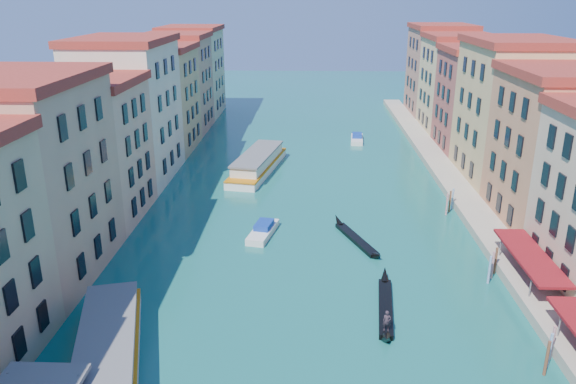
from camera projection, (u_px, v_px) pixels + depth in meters
The scene contains 10 objects.
left_bank_palazzos at pixel (114, 124), 77.32m from camera, with size 12.80×128.40×21.00m.
right_bank_palazzos at pixel (525, 127), 75.57m from camera, with size 12.80×128.40×21.00m.
quay at pixel (458, 191), 78.94m from camera, with size 4.00×140.00×1.00m, color #ACA08A.
mooring_poles_right at pixel (535, 331), 44.66m from camera, with size 1.44×54.24×3.20m.
vaporetto_near at pixel (108, 353), 41.99m from camera, with size 9.25×19.70×2.86m.
vaporetto_far at pixel (258, 163), 89.07m from camera, with size 8.19×20.80×3.02m.
gondola_fore at pixel (385, 306), 49.99m from camera, with size 2.35×12.71×2.53m.
gondola_far at pixel (355, 238), 64.13m from camera, with size 5.32×11.54×1.71m.
motorboat_mid at pixel (263, 230), 65.62m from camera, with size 3.51×7.14×1.42m.
motorboat_far at pixel (357, 139), 107.39m from camera, with size 2.73×7.13×1.45m.
Camera 1 is at (0.87, -10.37, 26.60)m, focal length 35.00 mm.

